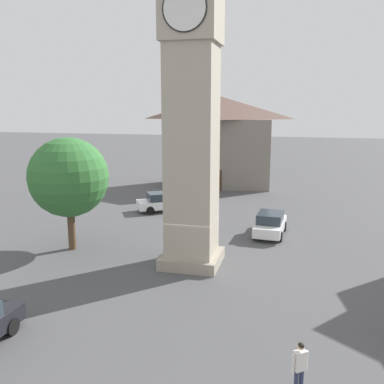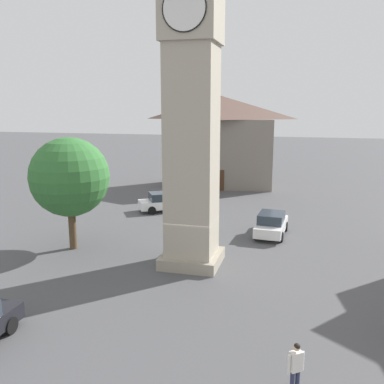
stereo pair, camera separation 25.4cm
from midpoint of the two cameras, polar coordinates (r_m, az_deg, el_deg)
The scene contains 7 objects.
ground_plane at distance 23.17m, azimuth -0.32°, elevation -9.61°, with size 200.00×200.00×0.00m, color #4C4C4F.
clock_tower at distance 21.89m, azimuth -0.35°, elevation 20.49°, with size 3.67×3.67×20.13m.
car_silver_kerb at distance 34.28m, azimuth -4.18°, elevation -1.33°, with size 4.40×3.58×1.53m.
car_red_corner at distance 28.33m, azimuth 10.23°, elevation -4.22°, with size 2.01×4.23×1.53m.
pedestrian at distance 13.57m, azimuth 13.72°, elevation -21.54°, with size 0.46×0.39×1.69m.
tree at distance 25.44m, azimuth -16.53°, elevation 1.88°, with size 4.60×4.60×6.62m.
building_terrace_right at distance 44.63m, azimuth 3.38°, elevation 6.87°, with size 11.70×6.82×9.37m.
Camera 1 is at (5.33, -20.95, 8.33)m, focal length 39.67 mm.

